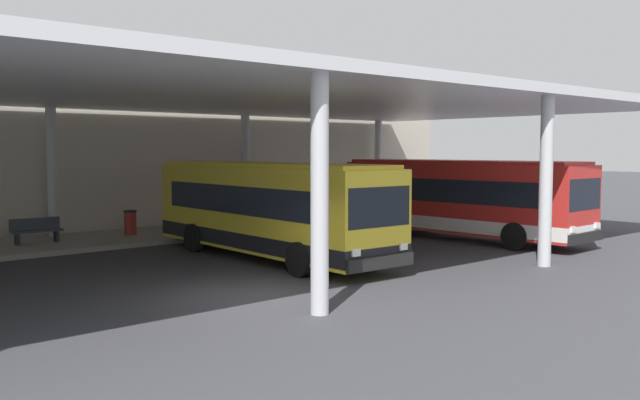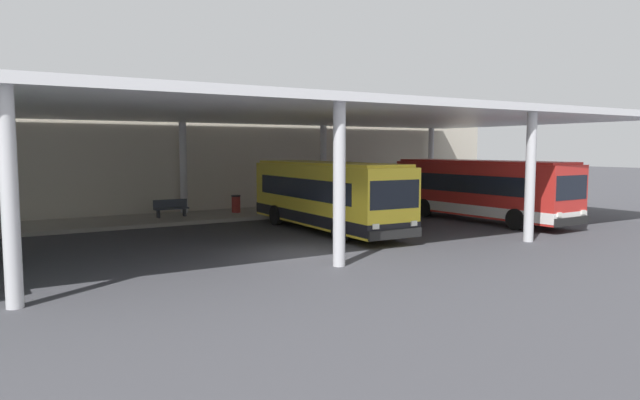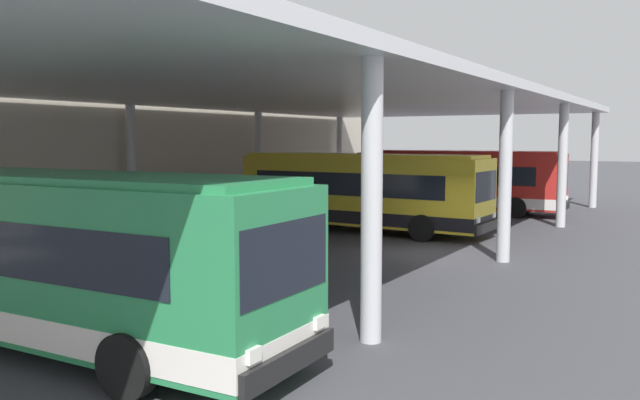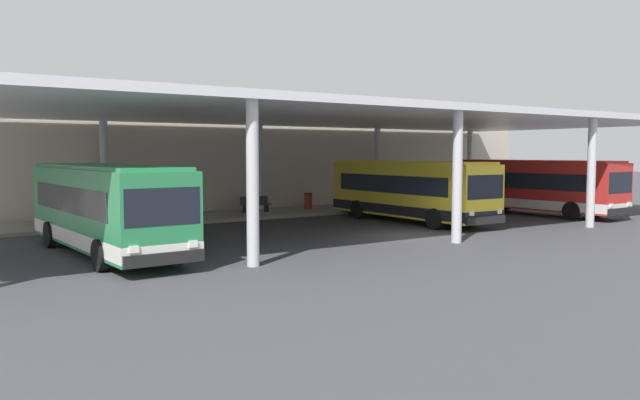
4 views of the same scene
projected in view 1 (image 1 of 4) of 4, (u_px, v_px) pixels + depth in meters
name	position (u px, v px, depth m)	size (l,w,h in m)	color
ground_plane	(253.00, 296.00, 16.67)	(200.00, 200.00, 0.00)	#3D3D42
platform_kerb	(71.00, 243.00, 25.47)	(42.00, 4.50, 0.18)	gray
station_building_facade	(39.00, 155.00, 27.65)	(48.00, 1.60, 6.80)	beige
canopy_shelter	(145.00, 94.00, 20.39)	(40.00, 17.00, 5.55)	silver
bus_second_bay	(269.00, 209.00, 22.25)	(2.96, 10.60, 3.17)	yellow
bus_middle_bay	(460.00, 198.00, 27.22)	(2.96, 10.60, 3.17)	red
bench_waiting	(36.00, 230.00, 24.65)	(1.80, 0.45, 0.92)	#383D47
trash_bin	(130.00, 222.00, 27.23)	(0.52, 0.52, 0.98)	maroon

